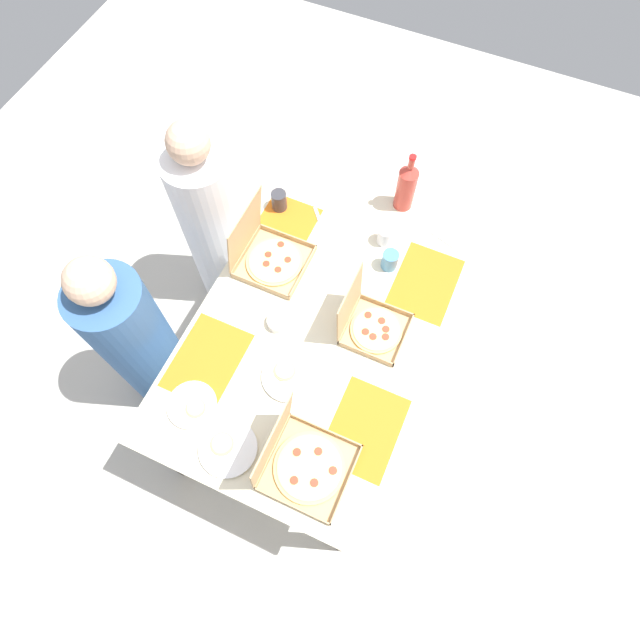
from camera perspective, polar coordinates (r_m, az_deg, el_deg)
The scene contains 22 objects.
ground_plane at distance 2.94m, azimuth 0.00°, elevation -6.48°, with size 6.00×6.00×0.00m, color beige.
dining_table at distance 2.32m, azimuth 0.00°, elevation -1.11°, with size 1.59×1.00×0.77m.
placemat_near_left at distance 2.08m, azimuth 4.95°, elevation -11.79°, with size 0.36×0.26×0.00m, color orange.
placemat_near_right at distance 2.36m, azimuth 11.45°, elevation 4.03°, with size 0.36×0.26×0.00m, color orange.
placemat_far_left at distance 2.21m, azimuth -12.27°, elevation -4.29°, with size 0.36×0.26×0.00m, color orange.
placemat_far_right at distance 2.48m, azimuth -4.12°, elevation 9.89°, with size 0.36×0.26×0.00m, color orange.
pizza_box_corner_left at distance 2.34m, azimuth -5.72°, elevation 7.12°, with size 0.29×0.29×0.33m.
pizza_box_edge_far at distance 1.99m, azimuth -2.06°, elevation -15.28°, with size 0.31×0.31×0.34m.
pizza_box_center at distance 2.18m, azimuth 5.55°, elevation -0.46°, with size 0.25×0.26×0.29m.
plate_near_left at distance 2.13m, azimuth -3.45°, elevation -6.11°, with size 0.22×0.22×0.03m.
plate_near_right at distance 2.15m, azimuth -13.80°, elevation -9.07°, with size 0.20×0.20×0.03m.
plate_far_left at distance 2.07m, azimuth -10.10°, elevation -13.63°, with size 0.23×0.23×0.03m.
soda_bottle at distance 2.49m, azimuth 9.44°, elevation 14.27°, with size 0.09×0.09×0.32m.
cup_clear_right at distance 2.52m, azimuth -4.50°, elevation 12.91°, with size 0.07×0.07×0.10m, color #333338.
cup_clear_left at distance 2.41m, azimuth 7.17°, elevation 9.16°, with size 0.07×0.07×0.09m, color silver.
cup_spare at distance 2.34m, azimuth 7.66°, elevation 6.51°, with size 0.07×0.07×0.09m, color teal.
condiment_bowl at distance 2.21m, azimuth -4.53°, elevation -0.17°, with size 0.10×0.10×0.04m, color white.
fork_by_near_left at distance 2.50m, azimuth 13.49°, elevation 8.46°, with size 0.19×0.02×0.01m, color #B7B7BC.
fork_by_far_right at distance 2.37m, azimuth 2.31°, elevation 6.38°, with size 0.19×0.02×0.01m, color #B7B7BC.
fork_by_far_left at distance 2.49m, azimuth 0.03°, elevation 10.60°, with size 0.19×0.02×0.01m, color #B7B7BC.
diner_left_seat at distance 2.56m, azimuth -19.20°, elevation -2.41°, with size 0.32×0.32×1.23m.
diner_right_seat at distance 2.79m, azimuth -11.54°, elevation 10.02°, with size 0.32×0.32×1.24m.
Camera 1 is at (-0.88, -0.39, 2.78)m, focal length 29.20 mm.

